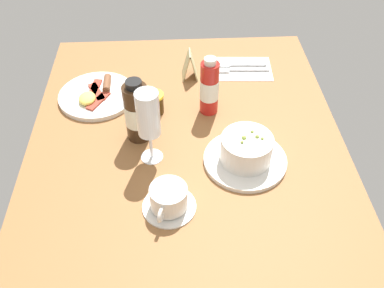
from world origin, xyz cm
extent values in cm
cube|color=brown|center=(0.00, 0.00, -1.50)|extent=(110.00, 84.00, 3.00)
cylinder|color=silver|center=(-5.51, -14.50, 0.60)|extent=(21.04, 21.04, 1.20)
cylinder|color=silver|center=(-5.51, -14.50, 4.62)|extent=(12.87, 12.87, 6.84)
cylinder|color=beige|center=(-5.51, -14.50, 7.24)|extent=(11.07, 11.07, 1.60)
sphere|color=#94AF49|center=(-5.26, -13.65, 8.14)|extent=(1.24, 1.24, 1.24)
sphere|color=#94AF49|center=(-5.78, -18.01, 8.14)|extent=(0.81, 0.81, 0.81)
sphere|color=#94AF49|center=(-5.04, -16.91, 8.14)|extent=(1.04, 1.04, 1.04)
sphere|color=#94AF49|center=(-3.21, -15.95, 8.14)|extent=(0.85, 0.85, 0.85)
sphere|color=#94AF49|center=(-6.78, -12.96, 8.14)|extent=(0.83, 0.83, 0.83)
cube|color=silver|center=(35.53, -20.11, 0.15)|extent=(14.42, 18.23, 0.30)
cube|color=silver|center=(34.33, -21.11, 0.55)|extent=(1.99, 14.05, 0.50)
cube|color=silver|center=(34.33, -13.31, 0.55)|extent=(2.40, 3.72, 0.40)
cube|color=silver|center=(37.13, -21.11, 0.55)|extent=(1.73, 13.04, 0.50)
ellipsoid|color=silver|center=(37.13, -14.11, 0.60)|extent=(2.40, 4.00, 0.60)
cylinder|color=silver|center=(-18.90, 4.91, 0.45)|extent=(12.45, 12.45, 0.90)
cylinder|color=silver|center=(-18.90, 4.91, 3.67)|extent=(8.57, 8.57, 5.54)
cylinder|color=#341911|center=(-18.90, 4.91, 5.94)|extent=(7.28, 7.28, 1.00)
torus|color=silver|center=(-23.90, 6.63, 3.95)|extent=(3.66, 1.93, 3.60)
cylinder|color=white|center=(-2.59, 9.09, 0.20)|extent=(5.70, 5.70, 0.40)
cylinder|color=white|center=(-2.59, 9.09, 4.47)|extent=(0.80, 0.80, 8.13)
cylinder|color=white|center=(-2.59, 9.09, 14.52)|extent=(5.60, 5.60, 11.97)
cylinder|color=#EEEBBA|center=(-2.59, 9.09, 12.72)|extent=(4.59, 4.59, 7.18)
cylinder|color=#3A260A|center=(15.51, 8.36, 2.73)|extent=(5.00, 5.00, 5.47)
cylinder|color=yellow|center=(15.51, 8.36, 5.87)|extent=(5.25, 5.25, 0.80)
cylinder|color=#B21E19|center=(15.31, -6.95, 7.92)|extent=(5.15, 5.15, 15.84)
cylinder|color=silver|center=(15.31, -6.95, 7.60)|extent=(5.26, 5.26, 6.02)
cylinder|color=silver|center=(15.31, -6.95, 16.65)|extent=(3.35, 3.35, 1.62)
cylinder|color=#382314|center=(5.52, 12.55, 8.16)|extent=(6.33, 6.33, 16.32)
cylinder|color=white|center=(5.52, 12.55, 7.83)|extent=(6.45, 6.45, 6.20)
cylinder|color=black|center=(5.52, 12.55, 17.18)|extent=(4.11, 4.11, 1.73)
cylinder|color=silver|center=(23.09, 25.68, 0.70)|extent=(22.65, 22.65, 1.40)
cube|color=#9A3828|center=(19.31, 24.80, 1.70)|extent=(8.99, 6.58, 0.60)
cube|color=#B13828|center=(25.16, 26.52, 1.70)|extent=(9.26, 3.74, 0.60)
cube|color=#A73828|center=(23.52, 25.74, 1.70)|extent=(9.17, 5.97, 0.60)
cylinder|color=brown|center=(26.48, 22.85, 2.60)|extent=(7.04, 2.32, 2.20)
ellipsoid|color=#F2D859|center=(19.69, 27.95, 2.40)|extent=(6.00, 4.80, 2.40)
cube|color=#BCB680|center=(32.28, -1.26, 4.41)|extent=(5.68, 2.65, 8.91)
cube|color=#BCB680|center=(32.28, -3.52, 4.41)|extent=(5.68, 2.65, 8.91)
camera|label=1|loc=(-79.36, 2.89, 78.98)|focal=40.00mm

